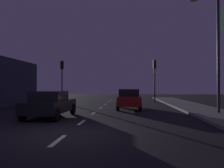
{
  "coord_description": "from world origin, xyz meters",
  "views": [
    {
      "loc": [
        2.24,
        -8.39,
        1.72
      ],
      "look_at": [
        0.54,
        15.9,
        2.04
      ],
      "focal_mm": 36.68,
      "sensor_mm": 36.0,
      "label": 1
    }
  ],
  "objects_px": {
    "street_lamp_right": "(214,43)",
    "car_adjacent_lane": "(50,104)",
    "traffic_signal_left": "(62,73)",
    "car_stopped_ahead": "(129,99)",
    "traffic_signal_right": "(155,73)"
  },
  "relations": [
    {
      "from": "street_lamp_right",
      "to": "car_adjacent_lane",
      "type": "bearing_deg",
      "value": -169.38
    },
    {
      "from": "traffic_signal_left",
      "to": "car_adjacent_lane",
      "type": "distance_m",
      "value": 12.77
    },
    {
      "from": "traffic_signal_left",
      "to": "car_stopped_ahead",
      "type": "bearing_deg",
      "value": -43.58
    },
    {
      "from": "car_stopped_ahead",
      "to": "street_lamp_right",
      "type": "distance_m",
      "value": 7.2
    },
    {
      "from": "traffic_signal_left",
      "to": "traffic_signal_right",
      "type": "bearing_deg",
      "value": 0.0
    },
    {
      "from": "traffic_signal_left",
      "to": "street_lamp_right",
      "type": "bearing_deg",
      "value": -39.5
    },
    {
      "from": "traffic_signal_left",
      "to": "car_stopped_ahead",
      "type": "xyz_separation_m",
      "value": [
        7.36,
        -7.0,
        -2.47
      ]
    },
    {
      "from": "car_stopped_ahead",
      "to": "car_adjacent_lane",
      "type": "relative_size",
      "value": 0.93
    },
    {
      "from": "car_adjacent_lane",
      "to": "street_lamp_right",
      "type": "bearing_deg",
      "value": 10.62
    },
    {
      "from": "traffic_signal_right",
      "to": "car_stopped_ahead",
      "type": "xyz_separation_m",
      "value": [
        -2.82,
        -7.0,
        -2.47
      ]
    },
    {
      "from": "traffic_signal_left",
      "to": "car_adjacent_lane",
      "type": "bearing_deg",
      "value": -76.57
    },
    {
      "from": "traffic_signal_left",
      "to": "traffic_signal_right",
      "type": "distance_m",
      "value": 10.17
    },
    {
      "from": "car_stopped_ahead",
      "to": "car_adjacent_lane",
      "type": "height_order",
      "value": "car_stopped_ahead"
    },
    {
      "from": "traffic_signal_left",
      "to": "street_lamp_right",
      "type": "height_order",
      "value": "street_lamp_right"
    },
    {
      "from": "traffic_signal_right",
      "to": "street_lamp_right",
      "type": "distance_m",
      "value": 10.71
    }
  ]
}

